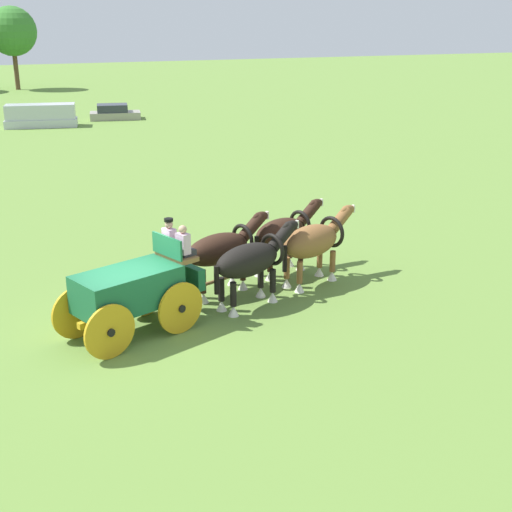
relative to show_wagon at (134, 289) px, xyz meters
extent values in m
plane|color=olive|center=(-0.16, -0.06, -1.23)|extent=(220.00, 220.00, 0.00)
cube|color=#195B38|center=(-0.16, -0.06, 0.05)|extent=(2.96, 2.21, 0.98)
cube|color=brown|center=(1.32, 0.48, 0.58)|extent=(0.95, 1.35, 0.12)
cube|color=#195B38|center=(1.69, 0.62, -0.09)|extent=(0.61, 1.11, 0.60)
cube|color=#195B38|center=(1.03, 0.38, 0.91)|extent=(0.48, 1.18, 0.55)
cube|color=gold|center=(-0.16, -0.06, -0.54)|extent=(2.79, 1.16, 0.16)
cylinder|color=gold|center=(0.56, 1.04, -0.54)|extent=(1.32, 0.55, 1.38)
cylinder|color=black|center=(0.56, 1.04, -0.54)|extent=(0.25, 0.24, 0.20)
cylinder|color=gold|center=(1.10, -0.43, -0.54)|extent=(1.32, 0.55, 1.38)
cylinder|color=black|center=(1.10, -0.43, -0.54)|extent=(0.25, 0.24, 0.20)
cylinder|color=gold|center=(-1.43, 0.31, -0.54)|extent=(1.32, 0.55, 1.38)
cylinder|color=black|center=(-1.43, 0.31, -0.54)|extent=(0.25, 0.24, 0.20)
cylinder|color=gold|center=(-0.89, -1.17, -0.54)|extent=(1.32, 0.55, 1.38)
cylinder|color=black|center=(-0.89, -1.17, -0.54)|extent=(0.25, 0.24, 0.20)
cylinder|color=brown|center=(2.30, 0.85, -0.49)|extent=(2.47, 0.99, 0.10)
cube|color=#BCB293|center=(1.32, 0.81, 0.72)|extent=(0.49, 0.44, 0.16)
cube|color=silver|center=(1.21, 0.77, 0.99)|extent=(0.35, 0.42, 0.55)
sphere|color=tan|center=(1.21, 0.77, 1.38)|extent=(0.22, 0.22, 0.22)
cylinder|color=black|center=(1.21, 0.77, 1.51)|extent=(0.24, 0.24, 0.08)
cube|color=#2D2D33|center=(1.53, 0.24, 0.72)|extent=(0.49, 0.44, 0.16)
cube|color=silver|center=(1.42, 0.20, 0.99)|extent=(0.35, 0.42, 0.55)
sphere|color=tan|center=(1.42, 0.20, 1.38)|extent=(0.22, 0.22, 0.22)
ellipsoid|color=#331E14|center=(2.92, 1.77, 0.16)|extent=(2.38, 1.61, 0.91)
cylinder|color=#331E14|center=(3.56, 2.27, -0.58)|extent=(0.18, 0.18, 0.70)
cone|color=silver|center=(3.56, 2.27, -1.08)|extent=(0.30, 0.30, 0.30)
cylinder|color=#331E14|center=(3.73, 1.80, -0.58)|extent=(0.18, 0.18, 0.70)
cone|color=silver|center=(3.73, 1.80, -1.08)|extent=(0.30, 0.30, 0.30)
cylinder|color=#331E14|center=(2.11, 1.74, -0.58)|extent=(0.18, 0.18, 0.70)
cone|color=silver|center=(2.11, 1.74, -1.08)|extent=(0.30, 0.30, 0.30)
cylinder|color=#331E14|center=(2.29, 1.27, -0.58)|extent=(0.18, 0.18, 0.70)
cone|color=silver|center=(2.29, 1.27, -1.08)|extent=(0.30, 0.30, 0.30)
cylinder|color=#331E14|center=(4.19, 2.24, 0.55)|extent=(1.01, 0.66, 0.81)
ellipsoid|color=#331E14|center=(4.54, 2.36, 0.81)|extent=(0.65, 0.45, 0.32)
cube|color=silver|center=(4.80, 2.46, 0.81)|extent=(0.09, 0.11, 0.24)
torus|color=black|center=(3.85, 2.11, 0.26)|extent=(0.44, 0.92, 0.94)
cylinder|color=black|center=(1.84, 1.37, -0.14)|extent=(0.14, 0.14, 0.80)
ellipsoid|color=black|center=(3.37, 0.55, 0.15)|extent=(2.34, 1.61, 0.93)
cylinder|color=black|center=(3.99, 1.05, -0.59)|extent=(0.18, 0.18, 0.69)
cone|color=silver|center=(3.99, 1.05, -1.08)|extent=(0.30, 0.30, 0.30)
cylinder|color=black|center=(4.17, 0.57, -0.59)|extent=(0.18, 0.18, 0.69)
cone|color=silver|center=(4.17, 0.57, -1.08)|extent=(0.30, 0.30, 0.30)
cylinder|color=black|center=(2.57, 0.53, -0.59)|extent=(0.18, 0.18, 0.69)
cone|color=silver|center=(2.57, 0.53, -1.08)|extent=(0.30, 0.30, 0.30)
cylinder|color=black|center=(2.75, 0.05, -0.59)|extent=(0.18, 0.18, 0.69)
cone|color=silver|center=(2.75, 0.05, -1.08)|extent=(0.30, 0.30, 0.30)
cylinder|color=black|center=(4.63, 1.01, 0.55)|extent=(1.01, 0.66, 0.81)
ellipsoid|color=black|center=(4.97, 1.14, 0.80)|extent=(0.65, 0.45, 0.32)
cube|color=silver|center=(5.24, 1.24, 0.80)|extent=(0.09, 0.11, 0.24)
torus|color=black|center=(4.28, 0.88, 0.25)|extent=(0.44, 0.94, 0.95)
cylinder|color=black|center=(2.31, 0.16, -0.15)|extent=(0.14, 0.14, 0.80)
ellipsoid|color=#331E14|center=(5.36, 2.67, 0.12)|extent=(2.16, 1.53, 0.90)
cylinder|color=#331E14|center=(5.92, 3.14, -0.60)|extent=(0.18, 0.18, 0.68)
cone|color=silver|center=(5.92, 3.14, -1.09)|extent=(0.30, 0.30, 0.29)
cylinder|color=#331E14|center=(6.09, 2.67, -0.60)|extent=(0.18, 0.18, 0.68)
cone|color=silver|center=(6.09, 2.67, -1.09)|extent=(0.30, 0.30, 0.29)
cylinder|color=#331E14|center=(4.63, 2.66, -0.60)|extent=(0.18, 0.18, 0.68)
cone|color=silver|center=(4.63, 2.66, -1.09)|extent=(0.30, 0.30, 0.29)
cylinder|color=#331E14|center=(4.80, 2.20, -0.60)|extent=(0.18, 0.18, 0.68)
cone|color=silver|center=(4.80, 2.20, -1.09)|extent=(0.30, 0.30, 0.29)
cylinder|color=#331E14|center=(6.54, 3.10, 0.52)|extent=(1.01, 0.66, 0.81)
ellipsoid|color=#331E14|center=(6.88, 3.23, 0.77)|extent=(0.65, 0.45, 0.32)
cube|color=silver|center=(7.15, 3.33, 0.77)|extent=(0.09, 0.11, 0.24)
torus|color=black|center=(6.19, 2.97, 0.22)|extent=(0.43, 0.92, 0.93)
cylinder|color=black|center=(4.39, 2.31, -0.18)|extent=(0.14, 0.14, 0.80)
ellipsoid|color=brown|center=(5.81, 1.45, 0.14)|extent=(2.32, 1.65, 0.98)
cylinder|color=brown|center=(6.41, 1.96, -0.61)|extent=(0.18, 0.18, 0.67)
cone|color=silver|center=(6.41, 1.96, -1.09)|extent=(0.30, 0.30, 0.29)
cylinder|color=brown|center=(6.60, 1.45, -0.61)|extent=(0.18, 0.18, 0.67)
cone|color=silver|center=(6.60, 1.45, -1.09)|extent=(0.30, 0.30, 0.29)
cylinder|color=brown|center=(5.02, 1.44, -0.61)|extent=(0.18, 0.18, 0.67)
cone|color=silver|center=(5.02, 1.44, -1.09)|extent=(0.30, 0.30, 0.29)
cylinder|color=brown|center=(5.21, 0.94, -0.61)|extent=(0.18, 0.18, 0.67)
cone|color=silver|center=(5.21, 0.94, -1.09)|extent=(0.30, 0.30, 0.29)
cylinder|color=brown|center=(7.05, 1.90, 0.55)|extent=(1.01, 0.66, 0.81)
ellipsoid|color=brown|center=(7.39, 2.03, 0.81)|extent=(0.65, 0.45, 0.32)
cube|color=silver|center=(7.66, 2.13, 0.81)|extent=(0.09, 0.11, 0.24)
torus|color=black|center=(6.70, 1.78, 0.24)|extent=(0.46, 0.98, 1.00)
cylinder|color=black|center=(4.77, 1.06, -0.16)|extent=(0.14, 0.14, 0.80)
cube|color=silver|center=(2.04, 37.90, -0.94)|extent=(5.42, 2.83, 0.58)
cube|color=silver|center=(2.04, 37.90, -0.11)|extent=(5.19, 2.64, 1.07)
cube|color=gray|center=(7.93, 39.78, -0.94)|extent=(4.22, 2.66, 0.58)
cube|color=#2D333D|center=(7.74, 39.82, -0.35)|extent=(2.65, 2.21, 0.60)
cylinder|color=brown|center=(2.93, 67.26, 0.94)|extent=(0.50, 0.50, 4.35)
sphere|color=#387A2D|center=(2.93, 67.26, 4.96)|extent=(5.27, 5.27, 5.27)
camera|label=1|loc=(-3.59, -16.69, 6.66)|focal=49.45mm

